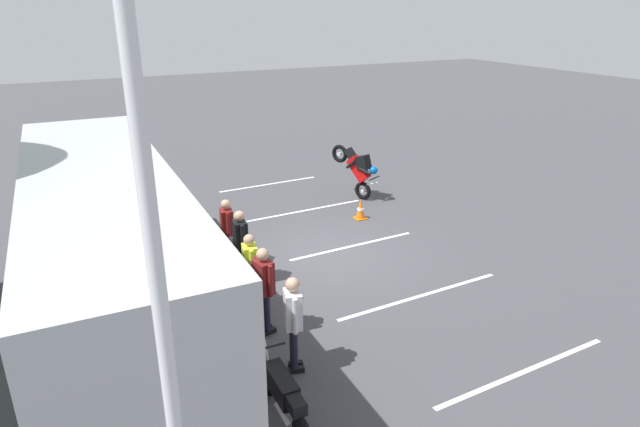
# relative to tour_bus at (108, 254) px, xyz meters

# --- Properties ---
(ground_plane) EXTENTS (80.00, 80.00, 0.00)m
(ground_plane) POSITION_rel_tour_bus_xyz_m (1.18, -5.19, -1.65)
(ground_plane) COLOR #424247
(tour_bus) EXTENTS (10.32, 2.75, 3.25)m
(tour_bus) POSITION_rel_tour_bus_xyz_m (0.00, 0.00, 0.00)
(tour_bus) COLOR #B7BABF
(tour_bus) RESTS_ON ground_plane
(spectator_far_left) EXTENTS (0.57, 0.38, 1.81)m
(spectator_far_left) POSITION_rel_tour_bus_xyz_m (-2.76, -2.56, -0.56)
(spectator_far_left) COLOR black
(spectator_far_left) RESTS_ON ground_plane
(spectator_left) EXTENTS (0.58, 0.37, 1.81)m
(spectator_left) POSITION_rel_tour_bus_xyz_m (-1.44, -2.54, -0.56)
(spectator_left) COLOR black
(spectator_left) RESTS_ON ground_plane
(spectator_centre) EXTENTS (0.58, 0.37, 1.70)m
(spectator_centre) POSITION_rel_tour_bus_xyz_m (-0.47, -2.62, -0.63)
(spectator_centre) COLOR #473823
(spectator_centre) RESTS_ON ground_plane
(spectator_right) EXTENTS (0.58, 0.34, 1.77)m
(spectator_right) POSITION_rel_tour_bus_xyz_m (0.73, -2.84, -0.59)
(spectator_right) COLOR #473823
(spectator_right) RESTS_ON ground_plane
(spectator_far_right) EXTENTS (0.58, 0.36, 1.72)m
(spectator_far_right) POSITION_rel_tour_bus_xyz_m (1.70, -2.83, -0.62)
(spectator_far_right) COLOR #473823
(spectator_far_right) RESTS_ON ground_plane
(parked_motorcycle_silver) EXTENTS (2.03, 0.69, 0.99)m
(parked_motorcycle_silver) POSITION_rel_tour_bus_xyz_m (2.79, -2.25, -1.16)
(parked_motorcycle_silver) COLOR black
(parked_motorcycle_silver) RESTS_ON ground_plane
(parked_motorcycle_dark) EXTENTS (2.05, 0.58, 0.99)m
(parked_motorcycle_dark) POSITION_rel_tour_bus_xyz_m (-3.85, -1.89, -1.16)
(parked_motorcycle_dark) COLOR black
(parked_motorcycle_dark) RESTS_ON ground_plane
(stunt_motorcycle) EXTENTS (1.81, 1.09, 1.81)m
(stunt_motorcycle) POSITION_rel_tour_bus_xyz_m (4.63, -8.19, -0.61)
(stunt_motorcycle) COLOR black
(stunt_motorcycle) RESTS_ON ground_plane
(traffic_cone) EXTENTS (0.34, 0.34, 0.63)m
(traffic_cone) POSITION_rel_tour_bus_xyz_m (2.96, -7.33, -1.34)
(traffic_cone) COLOR orange
(traffic_cone) RESTS_ON ground_plane
(bay_line_a) EXTENTS (0.20, 4.01, 0.01)m
(bay_line_a) POSITION_rel_tour_bus_xyz_m (-4.64, -6.12, -1.64)
(bay_line_a) COLOR white
(bay_line_a) RESTS_ON ground_plane
(bay_line_b) EXTENTS (0.21, 4.25, 0.01)m
(bay_line_b) POSITION_rel_tour_bus_xyz_m (-1.65, -6.12, -1.64)
(bay_line_b) COLOR white
(bay_line_b) RESTS_ON ground_plane
(bay_line_c) EXTENTS (0.19, 3.70, 0.01)m
(bay_line_c) POSITION_rel_tour_bus_xyz_m (1.33, -6.12, -1.64)
(bay_line_c) COLOR white
(bay_line_c) RESTS_ON ground_plane
(bay_line_d) EXTENTS (0.20, 3.98, 0.01)m
(bay_line_d) POSITION_rel_tour_bus_xyz_m (4.32, -6.12, -1.64)
(bay_line_d) COLOR white
(bay_line_d) RESTS_ON ground_plane
(bay_line_e) EXTENTS (0.19, 3.66, 0.01)m
(bay_line_e) POSITION_rel_tour_bus_xyz_m (7.31, -6.12, -1.64)
(bay_line_e) COLOR white
(bay_line_e) RESTS_ON ground_plane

